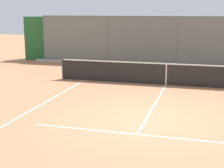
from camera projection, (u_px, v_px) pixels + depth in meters
ground_plane at (146, 119)px, 10.29m from camera, size 60.00×60.00×0.00m
court_line_markings at (136, 136)px, 8.88m from camera, size 7.65×11.46×0.01m
fence_backdrop at (178, 42)px, 19.91m from camera, size 19.63×1.37×2.87m
tennis_net at (166, 74)px, 14.83m from camera, size 9.83×0.09×1.07m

